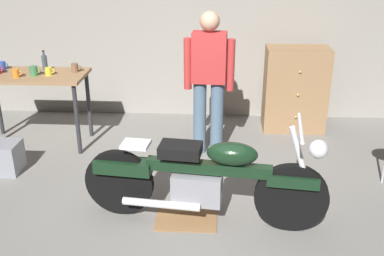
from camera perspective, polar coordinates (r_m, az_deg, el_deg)
ground_plane at (r=4.25m, az=-1.31°, el=-11.82°), size 12.00×12.00×0.00m
back_wall at (r=6.34m, az=0.57°, el=15.08°), size 8.00×0.12×3.10m
workbench at (r=5.81m, az=-19.30°, el=5.32°), size 1.30×0.64×0.90m
motorcycle at (r=4.06m, az=1.59°, el=-6.16°), size 2.18×0.60×1.00m
person_standing at (r=5.20m, az=2.11°, el=6.24°), size 0.57×0.24×1.67m
wooden_dresser at (r=6.16m, az=12.70°, el=4.71°), size 0.80×0.47×1.10m
drip_tray at (r=4.30m, az=-0.70°, el=-11.23°), size 0.56×0.40×0.01m
storage_bin at (r=5.45m, az=-22.74°, el=-3.37°), size 0.44×0.32×0.34m
mug_brown_stoneware at (r=5.68m, az=-14.32°, el=7.26°), size 0.12×0.08×0.10m
mug_orange_travel at (r=5.66m, az=-21.01°, el=6.36°), size 0.11×0.08×0.10m
mug_blue_enamel at (r=6.07m, az=-22.49°, el=7.18°), size 0.12×0.08×0.10m
mug_yellow_tall at (r=5.64m, az=-17.36°, el=6.74°), size 0.11×0.08×0.09m
mug_green_speckled at (r=5.66m, az=-19.04°, el=6.72°), size 0.13×0.09×0.11m
bottle at (r=5.85m, az=-17.83°, el=7.78°), size 0.06×0.06×0.24m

